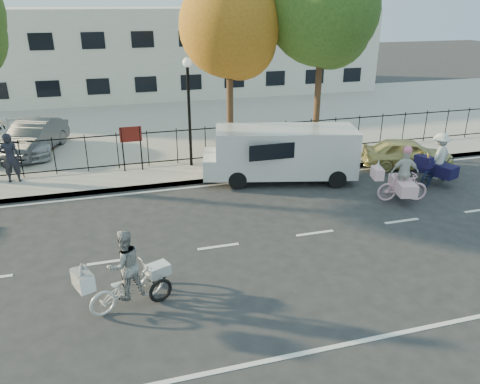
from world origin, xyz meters
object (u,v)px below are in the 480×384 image
object	(u,v)px
bull_bike	(437,164)
pedestrian	(10,158)
gold_sedan	(408,154)
lot_car_c	(33,137)
lamppost	(188,94)
lot_car_a	(28,140)
zebra_trike	(126,278)
white_van	(283,152)
unicorn_bike	(402,181)

from	to	relation	value
bull_bike	pedestrian	xyz separation A→B (m)	(-15.36, 4.31, 0.30)
gold_sedan	lot_car_c	world-z (taller)	lot_car_c
lamppost	pedestrian	distance (m)	7.07
bull_bike	lot_car_a	world-z (taller)	bull_bike
zebra_trike	lot_car_a	size ratio (longest dim) A/B	0.53
white_van	lot_car_c	distance (m)	11.27
lot_car_c	lot_car_a	bearing A→B (deg)	-170.17
white_van	gold_sedan	xyz separation A→B (m)	(5.51, -0.10, -0.51)
unicorn_bike	pedestrian	size ratio (longest dim) A/B	1.08
gold_sedan	pedestrian	bearing A→B (deg)	101.45
white_van	lot_car_a	size ratio (longest dim) A/B	1.49
unicorn_bike	lot_car_a	world-z (taller)	unicorn_bike
pedestrian	bull_bike	bearing A→B (deg)	163.20
unicorn_bike	zebra_trike	bearing A→B (deg)	124.39
zebra_trike	white_van	world-z (taller)	white_van
pedestrian	lot_car_a	distance (m)	3.75
bull_bike	lot_car_c	size ratio (longest dim) A/B	0.51
white_van	pedestrian	world-z (taller)	white_van
gold_sedan	pedestrian	size ratio (longest dim) A/B	1.94
zebra_trike	lot_car_a	distance (m)	13.11
lot_car_c	bull_bike	bearing A→B (deg)	-8.39
bull_bike	white_van	xyz separation A→B (m)	(-5.45, 2.01, 0.34)
white_van	pedestrian	xyz separation A→B (m)	(-9.92, 2.30, -0.04)
lamppost	lot_car_a	xyz separation A→B (m)	(-6.66, 3.73, -2.36)
unicorn_bike	lot_car_a	bearing A→B (deg)	69.14
lot_car_a	bull_bike	bearing A→B (deg)	-36.72
bull_bike	unicorn_bike	bearing A→B (deg)	94.47
zebra_trike	bull_bike	distance (m)	12.57
unicorn_bike	white_van	xyz separation A→B (m)	(-3.24, 3.06, 0.39)
zebra_trike	lot_car_c	distance (m)	13.00
lamppost	bull_bike	distance (m)	9.88
bull_bike	lot_car_a	xyz separation A→B (m)	(-15.25, 8.03, -0.05)
unicorn_bike	gold_sedan	size ratio (longest dim) A/B	0.56
lamppost	unicorn_bike	xyz separation A→B (m)	(6.38, -5.36, -2.37)
zebra_trike	white_van	distance (m)	9.10
zebra_trike	bull_bike	bearing A→B (deg)	-90.56
zebra_trike	lot_car_c	bearing A→B (deg)	-7.31
unicorn_bike	lot_car_a	distance (m)	15.90
white_van	lot_car_c	xyz separation A→B (m)	(-9.55, 5.98, -0.27)
lamppost	unicorn_bike	size ratio (longest dim) A/B	2.12
gold_sedan	white_van	bearing A→B (deg)	109.27
unicorn_bike	bull_bike	size ratio (longest dim) A/B	0.92
lamppost	zebra_trike	size ratio (longest dim) A/B	1.98
zebra_trike	pedestrian	size ratio (longest dim) A/B	1.16
gold_sedan	lot_car_c	distance (m)	16.24
white_van	lot_car_c	world-z (taller)	white_van
white_van	lot_car_a	bearing A→B (deg)	162.54
bull_bike	lot_car_c	xyz separation A→B (m)	(-14.99, 7.99, 0.06)
lamppost	gold_sedan	distance (m)	9.31
lamppost	zebra_trike	distance (m)	9.72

